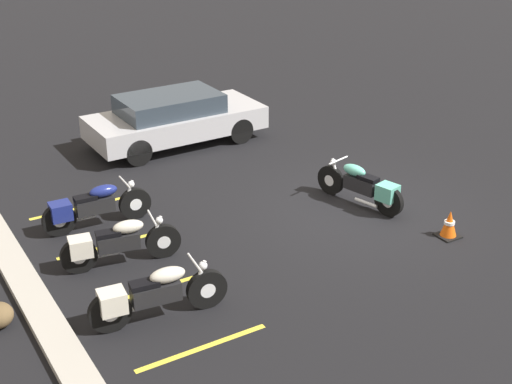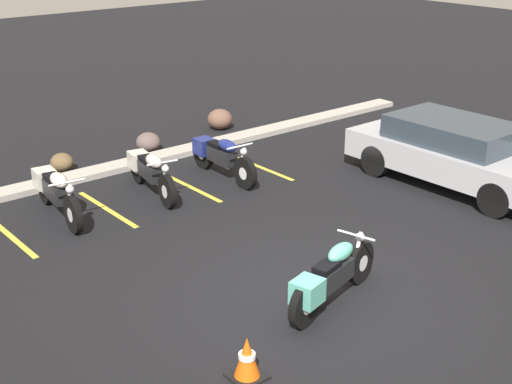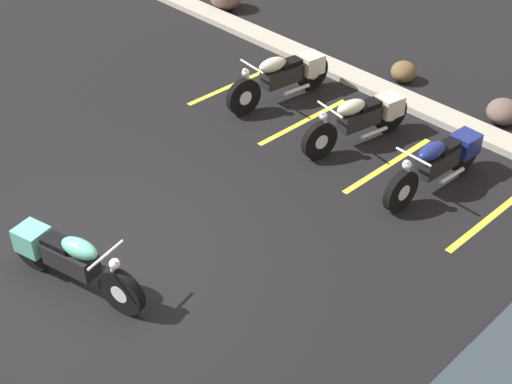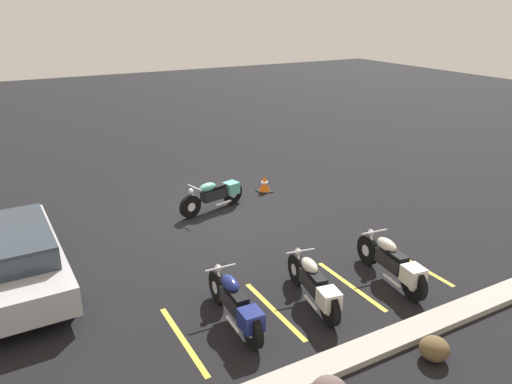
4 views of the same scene
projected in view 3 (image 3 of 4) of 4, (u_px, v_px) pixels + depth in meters
The scene contains 12 objects.
ground at pixel (92, 271), 9.12m from camera, with size 60.00×60.00×0.00m, color black.
motorcycle_teal_featured at pixel (67, 258), 8.66m from camera, with size 2.07×0.81×0.83m.
parked_bike_0 at pixel (284, 75), 12.46m from camera, with size 0.66×2.19×0.86m.
parked_bike_1 at pixel (362, 118), 11.33m from camera, with size 0.71×2.09×0.83m.
parked_bike_2 at pixel (440, 161), 10.34m from camera, with size 0.60×2.13×0.84m.
concrete_curb at pixel (399, 97), 12.65m from camera, with size 18.00×0.50×0.12m, color #A8A399.
landscape_rock_0 at pixel (503, 112), 11.93m from camera, with size 0.55×0.54×0.44m, color brown.
landscape_rock_1 at pixel (404, 72), 13.15m from camera, with size 0.47×0.48×0.39m, color brown.
stall_line_0 at pixel (233, 85), 13.14m from camera, with size 0.10×2.10×0.00m, color gold.
stall_line_1 at pixel (304, 122), 12.09m from camera, with size 0.10×2.10×0.00m, color gold.
stall_line_2 at pixel (388, 165), 11.05m from camera, with size 0.10×2.10×0.00m, color gold.
stall_line_3 at pixel (491, 217), 10.00m from camera, with size 0.10×2.10×0.00m, color gold.
Camera 3 is at (6.31, -3.12, 6.25)m, focal length 50.00 mm.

